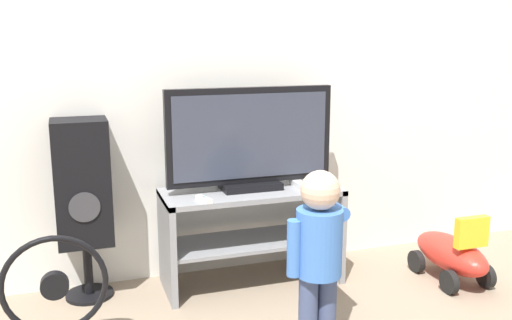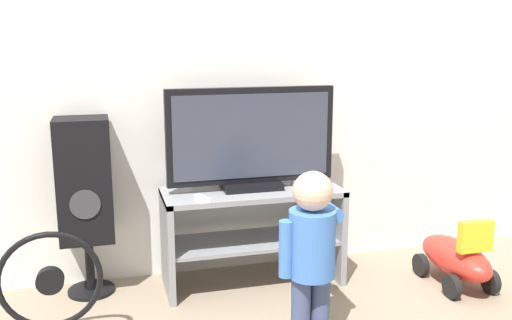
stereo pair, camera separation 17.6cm
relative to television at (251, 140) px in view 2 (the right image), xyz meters
The scene contains 10 objects.
ground_plane 0.90m from the television, 90.00° to the right, with size 16.00×16.00×0.00m, color gray.
wall_back 0.51m from the television, 90.00° to the left, with size 10.00×0.06×2.60m.
tv_stand 0.49m from the television, 90.00° to the right, with size 1.04×0.42×0.58m.
television is the anchor object (origin of this frame).
game_console 0.40m from the television, 14.30° to the right, with size 0.05×0.19×0.04m.
remote_primary 0.46m from the television, 152.68° to the right, with size 0.07×0.13×0.03m.
child 0.86m from the television, 83.89° to the right, with size 0.32×0.48×0.85m.
speaker_tower 0.97m from the television, behind, with size 0.29×0.27×1.02m.
floor_fan 1.35m from the television, 155.62° to the right, with size 0.48×0.25×0.58m.
ride_on_toy 1.40m from the television, 18.29° to the right, with size 0.30×0.59×0.45m.
Camera 2 is at (-0.83, -2.89, 1.45)m, focal length 40.00 mm.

